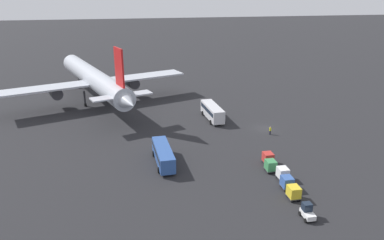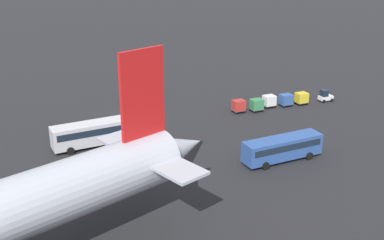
{
  "view_description": "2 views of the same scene",
  "coord_description": "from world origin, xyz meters",
  "px_view_note": "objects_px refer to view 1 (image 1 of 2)",
  "views": [
    {
      "loc": [
        -72.6,
        29.99,
        29.66
      ],
      "look_at": [
        0.48,
        16.07,
        2.85
      ],
      "focal_mm": 35.0,
      "sensor_mm": 36.0,
      "label": 1
    },
    {
      "loc": [
        19.26,
        70.19,
        26.45
      ],
      "look_at": [
        -3.59,
        16.97,
        4.54
      ],
      "focal_mm": 45.0,
      "sensor_mm": 36.0,
      "label": 2
    }
  ],
  "objects_px": {
    "cargo_cart_yellow": "(294,192)",
    "cargo_cart_white": "(283,173)",
    "worker_person": "(270,131)",
    "cargo_cart_red": "(268,158)",
    "shuttle_bus_near": "(212,111)",
    "cargo_cart_green": "(271,165)",
    "airplane": "(94,79)",
    "shuttle_bus_far": "(163,154)",
    "baggage_tug": "(307,212)",
    "cargo_cart_blue": "(287,182)"
  },
  "relations": [
    {
      "from": "cargo_cart_yellow",
      "to": "cargo_cart_white",
      "type": "relative_size",
      "value": 1.0
    },
    {
      "from": "worker_person",
      "to": "cargo_cart_red",
      "type": "xyz_separation_m",
      "value": [
        -12.97,
        5.67,
        0.32
      ]
    },
    {
      "from": "cargo_cart_yellow",
      "to": "cargo_cart_white",
      "type": "distance_m",
      "value": 5.92
    },
    {
      "from": "shuttle_bus_near",
      "to": "cargo_cart_green",
      "type": "bearing_deg",
      "value": -176.73
    },
    {
      "from": "airplane",
      "to": "shuttle_bus_near",
      "type": "bearing_deg",
      "value": -143.1
    },
    {
      "from": "worker_person",
      "to": "cargo_cart_green",
      "type": "height_order",
      "value": "cargo_cart_green"
    },
    {
      "from": "shuttle_bus_near",
      "to": "cargo_cart_red",
      "type": "bearing_deg",
      "value": -174.35
    },
    {
      "from": "worker_person",
      "to": "cargo_cart_white",
      "type": "height_order",
      "value": "cargo_cart_white"
    },
    {
      "from": "worker_person",
      "to": "cargo_cart_yellow",
      "type": "xyz_separation_m",
      "value": [
        -24.68,
        6.32,
        0.32
      ]
    },
    {
      "from": "shuttle_bus_far",
      "to": "cargo_cart_white",
      "type": "relative_size",
      "value": 5.23
    },
    {
      "from": "cargo_cart_white",
      "to": "cargo_cart_green",
      "type": "height_order",
      "value": "same"
    },
    {
      "from": "airplane",
      "to": "cargo_cart_white",
      "type": "bearing_deg",
      "value": -166.3
    },
    {
      "from": "baggage_tug",
      "to": "cargo_cart_white",
      "type": "xyz_separation_m",
      "value": [
        10.6,
        -1.08,
        0.25
      ]
    },
    {
      "from": "cargo_cart_blue",
      "to": "cargo_cart_white",
      "type": "xyz_separation_m",
      "value": [
        2.93,
        -0.58,
        0.0
      ]
    },
    {
      "from": "shuttle_bus_near",
      "to": "shuttle_bus_far",
      "type": "xyz_separation_m",
      "value": [
        -21.13,
        14.01,
        -0.14
      ]
    },
    {
      "from": "worker_person",
      "to": "cargo_cart_blue",
      "type": "distance_m",
      "value": 22.58
    },
    {
      "from": "airplane",
      "to": "baggage_tug",
      "type": "distance_m",
      "value": 67.29
    },
    {
      "from": "airplane",
      "to": "worker_person",
      "type": "distance_m",
      "value": 48.28
    },
    {
      "from": "baggage_tug",
      "to": "worker_person",
      "type": "xyz_separation_m",
      "value": [
        29.43,
        -6.54,
        -0.07
      ]
    },
    {
      "from": "airplane",
      "to": "worker_person",
      "type": "bearing_deg",
      "value": -148.28
    },
    {
      "from": "baggage_tug",
      "to": "cargo_cart_blue",
      "type": "xyz_separation_m",
      "value": [
        7.67,
        -0.5,
        0.25
      ]
    },
    {
      "from": "airplane",
      "to": "cargo_cart_green",
      "type": "xyz_separation_m",
      "value": [
        -46.08,
        -30.9,
        -5.37
      ]
    },
    {
      "from": "shuttle_bus_far",
      "to": "baggage_tug",
      "type": "bearing_deg",
      "value": -141.71
    },
    {
      "from": "cargo_cart_yellow",
      "to": "cargo_cart_blue",
      "type": "xyz_separation_m",
      "value": [
        2.93,
        -0.27,
        0.0
      ]
    },
    {
      "from": "baggage_tug",
      "to": "airplane",
      "type": "bearing_deg",
      "value": 27.73
    },
    {
      "from": "cargo_cart_white",
      "to": "cargo_cart_red",
      "type": "bearing_deg",
      "value": 2.05
    },
    {
      "from": "cargo_cart_white",
      "to": "cargo_cart_green",
      "type": "bearing_deg",
      "value": 17.09
    },
    {
      "from": "shuttle_bus_near",
      "to": "worker_person",
      "type": "xyz_separation_m",
      "value": [
        -11.72,
        -9.71,
        -1.12
      ]
    },
    {
      "from": "shuttle_bus_far",
      "to": "airplane",
      "type": "bearing_deg",
      "value": 16.51
    },
    {
      "from": "worker_person",
      "to": "cargo_cart_green",
      "type": "xyz_separation_m",
      "value": [
        -15.9,
        6.36,
        0.32
      ]
    },
    {
      "from": "airplane",
      "to": "cargo_cart_yellow",
      "type": "xyz_separation_m",
      "value": [
        -54.86,
        -30.94,
        -5.37
      ]
    },
    {
      "from": "cargo_cart_yellow",
      "to": "cargo_cart_green",
      "type": "relative_size",
      "value": 1.0
    },
    {
      "from": "baggage_tug",
      "to": "cargo_cart_yellow",
      "type": "height_order",
      "value": "baggage_tug"
    },
    {
      "from": "shuttle_bus_far",
      "to": "baggage_tug",
      "type": "distance_m",
      "value": 26.39
    },
    {
      "from": "shuttle_bus_far",
      "to": "worker_person",
      "type": "bearing_deg",
      "value": -70.71
    },
    {
      "from": "shuttle_bus_near",
      "to": "cargo_cart_blue",
      "type": "bearing_deg",
      "value": -177.4
    },
    {
      "from": "shuttle_bus_near",
      "to": "cargo_cart_blue",
      "type": "height_order",
      "value": "shuttle_bus_near"
    },
    {
      "from": "cargo_cart_red",
      "to": "shuttle_bus_near",
      "type": "bearing_deg",
      "value": 9.29
    },
    {
      "from": "airplane",
      "to": "cargo_cart_green",
      "type": "bearing_deg",
      "value": -165.43
    },
    {
      "from": "baggage_tug",
      "to": "cargo_cart_blue",
      "type": "distance_m",
      "value": 7.69
    },
    {
      "from": "airplane",
      "to": "cargo_cart_blue",
      "type": "bearing_deg",
      "value": -168.26
    },
    {
      "from": "baggage_tug",
      "to": "worker_person",
      "type": "height_order",
      "value": "baggage_tug"
    },
    {
      "from": "shuttle_bus_near",
      "to": "cargo_cart_red",
      "type": "distance_m",
      "value": 25.03
    },
    {
      "from": "baggage_tug",
      "to": "shuttle_bus_near",
      "type": "bearing_deg",
      "value": 4.87
    },
    {
      "from": "cargo_cart_yellow",
      "to": "shuttle_bus_far",
      "type": "bearing_deg",
      "value": 48.75
    },
    {
      "from": "shuttle_bus_near",
      "to": "cargo_cart_green",
      "type": "height_order",
      "value": "shuttle_bus_near"
    },
    {
      "from": "shuttle_bus_far",
      "to": "cargo_cart_blue",
      "type": "relative_size",
      "value": 5.23
    },
    {
      "from": "airplane",
      "to": "cargo_cart_green",
      "type": "height_order",
      "value": "airplane"
    },
    {
      "from": "cargo_cart_yellow",
      "to": "cargo_cart_red",
      "type": "relative_size",
      "value": 1.0
    },
    {
      "from": "cargo_cart_yellow",
      "to": "worker_person",
      "type": "bearing_deg",
      "value": -14.36
    }
  ]
}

